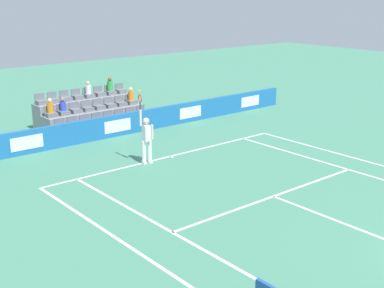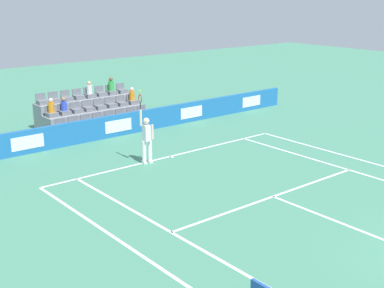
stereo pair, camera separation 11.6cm
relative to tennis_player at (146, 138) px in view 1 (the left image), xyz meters
The scene contains 11 objects.
line_baseline 1.54m from the tennis_player, behind, with size 10.97×0.10×0.01m, color white.
line_service 5.62m from the tennis_player, 102.33° to the left, with size 8.23×0.10×0.01m, color white.
line_centre_service 8.74m from the tennis_player, 97.82° to the left, with size 0.10×6.40×0.01m, color white.
line_singles_sideline_left 6.63m from the tennis_player, 63.41° to the left, with size 0.10×11.89×0.01m, color white.
line_singles_sideline_right 7.96m from the tennis_player, 132.11° to the left, with size 0.10×11.89×0.01m, color white.
line_doubles_sideline_left 7.34m from the tennis_player, 53.71° to the left, with size 0.10×11.89×0.01m, color white.
line_doubles_sideline_right 8.93m from the tennis_player, 138.68° to the left, with size 0.10×11.89×0.01m, color white.
line_centre_mark 1.54m from the tennis_player, behind, with size 0.10×0.20×0.01m, color white.
sponsor_barrier 4.26m from the tennis_player, 106.21° to the right, with size 21.30×0.22×0.99m.
tennis_player is the anchor object (origin of this frame).
stadium_stand 6.51m from the tennis_player, 100.50° to the right, with size 4.96×2.85×2.15m.
Camera 1 is at (12.12, 4.09, 6.41)m, focal length 49.34 mm.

